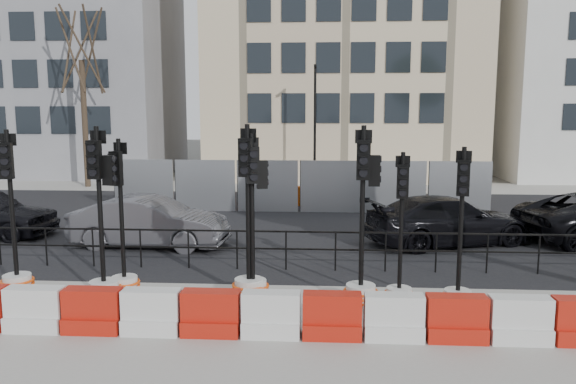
# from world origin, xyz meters

# --- Properties ---
(ground) EXTENTS (120.00, 120.00, 0.00)m
(ground) POSITION_xyz_m (0.00, 0.00, 0.00)
(ground) COLOR #51514C
(ground) RESTS_ON ground
(sidewalk_near) EXTENTS (40.00, 6.00, 0.02)m
(sidewalk_near) POSITION_xyz_m (0.00, -3.00, 0.01)
(sidewalk_near) COLOR gray
(sidewalk_near) RESTS_ON ground
(road) EXTENTS (40.00, 14.00, 0.03)m
(road) POSITION_xyz_m (0.00, 7.00, 0.01)
(road) COLOR black
(road) RESTS_ON ground
(sidewalk_far) EXTENTS (40.00, 4.00, 0.02)m
(sidewalk_far) POSITION_xyz_m (0.00, 16.00, 0.01)
(sidewalk_far) COLOR gray
(sidewalk_far) RESTS_ON ground
(building_grey) EXTENTS (11.00, 9.06, 14.00)m
(building_grey) POSITION_xyz_m (-14.00, 21.99, 7.00)
(building_grey) COLOR gray
(building_grey) RESTS_ON ground
(building_cream) EXTENTS (15.00, 10.06, 18.00)m
(building_cream) POSITION_xyz_m (2.00, 21.99, 9.00)
(building_cream) COLOR beige
(building_cream) RESTS_ON ground
(kerb_railing) EXTENTS (18.00, 0.04, 1.00)m
(kerb_railing) POSITION_xyz_m (0.00, 1.20, 0.69)
(kerb_railing) COLOR black
(kerb_railing) RESTS_ON ground
(heras_fencing) EXTENTS (14.33, 1.72, 2.00)m
(heras_fencing) POSITION_xyz_m (-0.49, 9.71, 0.71)
(heras_fencing) COLOR gray
(heras_fencing) RESTS_ON ground
(lamp_post_far) EXTENTS (0.12, 0.56, 6.00)m
(lamp_post_far) POSITION_xyz_m (0.50, 14.98, 3.22)
(lamp_post_far) COLOR black
(lamp_post_far) RESTS_ON ground
(tree_bare_far) EXTENTS (2.00, 2.00, 9.00)m
(tree_bare_far) POSITION_xyz_m (-11.00, 15.50, 6.65)
(tree_bare_far) COLOR #473828
(tree_bare_far) RESTS_ON ground
(barrier_row) EXTENTS (15.70, 0.50, 0.80)m
(barrier_row) POSITION_xyz_m (-0.00, -2.80, 0.37)
(barrier_row) COLOR red
(barrier_row) RESTS_ON ground
(traffic_signal_a) EXTENTS (0.69, 0.69, 3.50)m
(traffic_signal_a) POSITION_xyz_m (-5.61, -0.88, 0.72)
(traffic_signal_a) COLOR silver
(traffic_signal_a) RESTS_ON ground
(traffic_signal_b) EXTENTS (0.71, 0.71, 3.58)m
(traffic_signal_b) POSITION_xyz_m (-3.57, -1.23, 0.85)
(traffic_signal_b) COLOR silver
(traffic_signal_b) RESTS_ON ground
(traffic_signal_c) EXTENTS (0.65, 0.65, 3.32)m
(traffic_signal_c) POSITION_xyz_m (-3.31, -0.80, 0.68)
(traffic_signal_c) COLOR silver
(traffic_signal_c) RESTS_ON ground
(traffic_signal_d) EXTENTS (0.68, 0.68, 3.43)m
(traffic_signal_d) POSITION_xyz_m (-0.54, -0.90, 0.82)
(traffic_signal_d) COLOR silver
(traffic_signal_d) RESTS_ON ground
(traffic_signal_e) EXTENTS (0.71, 0.71, 3.62)m
(traffic_signal_e) POSITION_xyz_m (-0.64, -0.91, 0.75)
(traffic_signal_e) COLOR silver
(traffic_signal_e) RESTS_ON ground
(traffic_signal_f) EXTENTS (0.71, 0.71, 3.60)m
(traffic_signal_f) POSITION_xyz_m (1.66, -1.17, 0.86)
(traffic_signal_f) COLOR silver
(traffic_signal_f) RESTS_ON ground
(traffic_signal_g) EXTENTS (0.61, 0.61, 3.09)m
(traffic_signal_g) POSITION_xyz_m (2.42, -1.13, 0.64)
(traffic_signal_g) COLOR silver
(traffic_signal_g) RESTS_ON ground
(traffic_signal_h) EXTENTS (0.63, 0.63, 3.21)m
(traffic_signal_h) POSITION_xyz_m (3.54, -1.25, 0.66)
(traffic_signal_h) COLOR silver
(traffic_signal_h) RESTS_ON ground
(car_b) EXTENTS (2.28, 4.67, 1.45)m
(car_b) POSITION_xyz_m (-4.02, 3.35, 0.73)
(car_b) COLOR #48484D
(car_b) RESTS_ON ground
(car_c) EXTENTS (4.94, 6.08, 1.42)m
(car_c) POSITION_xyz_m (4.52, 4.19, 0.71)
(car_c) COLOR black
(car_c) RESTS_ON ground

